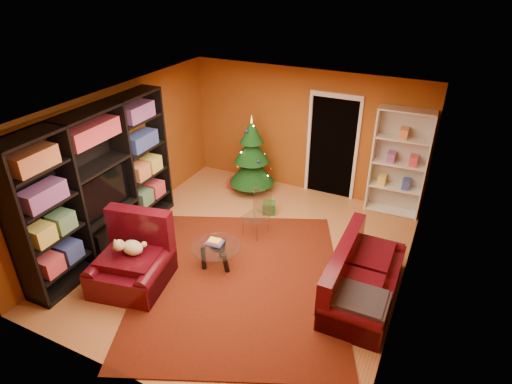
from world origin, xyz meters
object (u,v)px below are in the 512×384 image
at_px(gift_box_green, 269,208).
at_px(armchair, 130,261).
at_px(rug, 239,280).
at_px(coffee_table, 217,256).
at_px(media_unit, 99,184).
at_px(sofa, 366,274).
at_px(gift_box_red, 233,183).
at_px(white_bookshelf, 399,164).
at_px(christmas_tree, 252,155).
at_px(acrylic_chair, 256,217).
at_px(dog, 133,248).

bearing_deg(gift_box_green, armchair, -110.00).
xyz_separation_m(rug, gift_box_green, (-0.41, 2.07, 0.11)).
bearing_deg(gift_box_green, rug, -78.79).
xyz_separation_m(gift_box_green, coffee_table, (-0.07, -1.90, 0.09)).
xyz_separation_m(media_unit, armchair, (1.02, -0.62, -0.78)).
relative_size(gift_box_green, armchair, 0.21).
bearing_deg(armchair, sofa, 9.79).
height_order(gift_box_red, coffee_table, coffee_table).
bearing_deg(armchair, white_bookshelf, 39.56).
xyz_separation_m(christmas_tree, coffee_table, (0.64, -2.60, -0.62)).
distance_m(gift_box_green, gift_box_red, 1.31).
relative_size(rug, acrylic_chair, 4.69).
bearing_deg(rug, acrylic_chair, 103.81).
distance_m(gift_box_green, acrylic_chair, 0.87).
height_order(media_unit, gift_box_red, media_unit).
bearing_deg(gift_box_green, white_bookshelf, 27.26).
xyz_separation_m(sofa, acrylic_chair, (-2.14, 0.75, -0.03)).
height_order(rug, gift_box_red, gift_box_red).
bearing_deg(dog, acrylic_chair, 49.40).
xyz_separation_m(gift_box_red, acrylic_chair, (1.25, -1.45, 0.29)).
distance_m(gift_box_green, dog, 3.00).
bearing_deg(sofa, armchair, 110.94).
xyz_separation_m(sofa, coffee_table, (-2.31, -0.33, -0.21)).
height_order(christmas_tree, coffee_table, christmas_tree).
bearing_deg(christmas_tree, dog, -94.56).
bearing_deg(gift_box_red, acrylic_chair, -49.24).
relative_size(white_bookshelf, coffee_table, 2.67).
bearing_deg(sofa, white_bookshelf, 1.22).
bearing_deg(rug, dog, -153.20).
height_order(media_unit, armchair, media_unit).
bearing_deg(media_unit, christmas_tree, 63.65).
distance_m(media_unit, gift_box_green, 3.22).
relative_size(rug, sofa, 1.88).
xyz_separation_m(media_unit, christmas_tree, (1.34, 2.91, -0.39)).
bearing_deg(gift_box_green, media_unit, -132.84).
height_order(gift_box_green, coffee_table, coffee_table).
bearing_deg(gift_box_green, gift_box_red, 151.16).
distance_m(rug, gift_box_red, 3.11).
relative_size(rug, christmas_tree, 2.13).
bearing_deg(acrylic_chair, gift_box_red, 143.97).
distance_m(christmas_tree, gift_box_red, 0.85).
height_order(white_bookshelf, coffee_table, white_bookshelf).
bearing_deg(acrylic_chair, white_bookshelf, 56.27).
distance_m(christmas_tree, coffee_table, 2.75).
distance_m(rug, gift_box_green, 2.11).
relative_size(coffee_table, acrylic_chair, 1.03).
xyz_separation_m(rug, armchair, (-1.44, -0.77, 0.44)).
bearing_deg(white_bookshelf, acrylic_chair, -138.76).
bearing_deg(dog, rug, 15.37).
height_order(christmas_tree, gift_box_green, christmas_tree).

